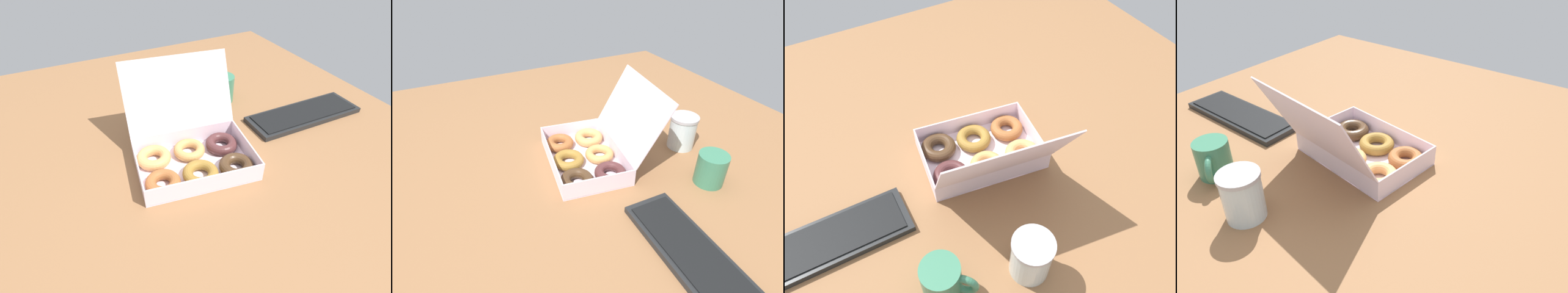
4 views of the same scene
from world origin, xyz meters
TOP-DOWN VIEW (x-y plane):
  - ground_plane at (0.00, 0.00)cm, footprint 180.00×180.00cm
  - donut_box at (5.98, -2.19)cm, footprint 38.46×38.60cm
  - keyboard at (53.71, 2.70)cm, footprint 43.28×14.41cm
  - coffee_mug at (32.36, 26.94)cm, footprint 11.53×10.95cm
  - glass_jar at (12.80, 32.30)cm, footprint 9.87×9.87cm

SIDE VIEW (x-z plane):
  - ground_plane at x=0.00cm, z-range -2.00..0.00cm
  - keyboard at x=53.71cm, z-range -0.04..2.16cm
  - donut_box at x=5.98cm, z-range -9.79..16.65cm
  - coffee_mug at x=32.36cm, z-range 0.13..10.47cm
  - glass_jar at x=12.80cm, z-range 0.05..12.41cm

